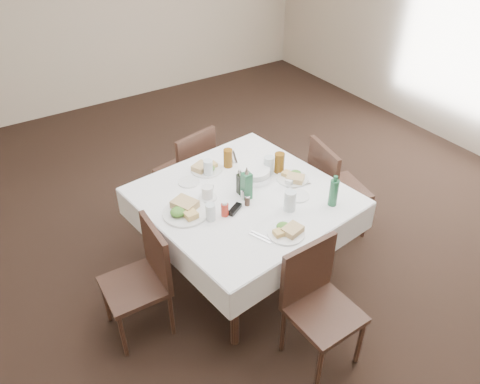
{
  "coord_description": "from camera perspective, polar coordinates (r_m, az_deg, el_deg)",
  "views": [
    {
      "loc": [
        -1.68,
        -2.43,
        2.71
      ],
      "look_at": [
        -0.23,
        -0.19,
        0.8
      ],
      "focal_mm": 35.0,
      "sensor_mm": 36.0,
      "label": 1
    }
  ],
  "objects": [
    {
      "name": "cutlery_w",
      "position": [
        3.24,
        -7.27,
        -1.49
      ],
      "size": [
        0.2,
        0.06,
        0.01
      ],
      "color": "silver",
      "rests_on": "dining_table"
    },
    {
      "name": "meal_north",
      "position": [
        3.58,
        -4.2,
        2.93
      ],
      "size": [
        0.24,
        0.24,
        0.05
      ],
      "color": "white",
      "rests_on": "dining_table"
    },
    {
      "name": "cutlery_s",
      "position": [
        2.96,
        2.58,
        -5.51
      ],
      "size": [
        0.1,
        0.17,
        0.01
      ],
      "color": "silver",
      "rests_on": "dining_table"
    },
    {
      "name": "chair_north",
      "position": [
        4.13,
        -6.11,
        2.96
      ],
      "size": [
        0.49,
        0.49,
        0.87
      ],
      "color": "black",
      "rests_on": "ground"
    },
    {
      "name": "water_s",
      "position": [
        3.15,
        6.11,
        -1.07
      ],
      "size": [
        0.08,
        0.08,
        0.15
      ],
      "color": "silver",
      "rests_on": "dining_table"
    },
    {
      "name": "meal_south",
      "position": [
        2.99,
        5.73,
        -4.73
      ],
      "size": [
        0.24,
        0.24,
        0.05
      ],
      "color": "white",
      "rests_on": "dining_table"
    },
    {
      "name": "bread_basket",
      "position": [
        3.47,
        1.78,
        2.24
      ],
      "size": [
        0.25,
        0.25,
        0.08
      ],
      "color": "silver",
      "rests_on": "dining_table"
    },
    {
      "name": "oil_cruet_green",
      "position": [
        3.22,
        0.8,
        0.88
      ],
      "size": [
        0.06,
        0.06,
        0.26
      ],
      "color": "#24643E",
      "rests_on": "dining_table"
    },
    {
      "name": "side_plate_a",
      "position": [
        3.46,
        -6.26,
        1.22
      ],
      "size": [
        0.16,
        0.16,
        0.01
      ],
      "color": "white",
      "rests_on": "dining_table"
    },
    {
      "name": "side_plate_b",
      "position": [
        3.32,
        7.1,
        -0.48
      ],
      "size": [
        0.16,
        0.16,
        0.01
      ],
      "color": "white",
      "rests_on": "dining_table"
    },
    {
      "name": "green_bottle",
      "position": [
        3.23,
        11.35,
        -0.03
      ],
      "size": [
        0.06,
        0.06,
        0.23
      ],
      "color": "#24643E",
      "rests_on": "dining_table"
    },
    {
      "name": "room_shell",
      "position": [
        3.12,
        1.7,
        16.94
      ],
      "size": [
        6.04,
        7.04,
        2.8
      ],
      "color": "#C0AF98",
      "rests_on": "ground"
    },
    {
      "name": "meal_west",
      "position": [
        3.15,
        -6.77,
        -2.2
      ],
      "size": [
        0.31,
        0.31,
        0.07
      ],
      "color": "white",
      "rests_on": "dining_table"
    },
    {
      "name": "cutlery_e",
      "position": [
        3.43,
        7.15,
        0.76
      ],
      "size": [
        0.19,
        0.06,
        0.01
      ],
      "color": "silver",
      "rests_on": "dining_table"
    },
    {
      "name": "salt_shaker",
      "position": [
        3.25,
        0.41,
        -0.27
      ],
      "size": [
        0.04,
        0.04,
        0.08
      ],
      "color": "white",
      "rests_on": "dining_table"
    },
    {
      "name": "water_e",
      "position": [
        3.51,
        3.52,
        3.27
      ],
      "size": [
        0.08,
        0.08,
        0.14
      ],
      "color": "silver",
      "rests_on": "dining_table"
    },
    {
      "name": "coffee_mug",
      "position": [
        3.27,
        -3.95,
        -0.1
      ],
      "size": [
        0.14,
        0.13,
        0.1
      ],
      "color": "white",
      "rests_on": "dining_table"
    },
    {
      "name": "meal_east",
      "position": [
        3.49,
        6.51,
        1.82
      ],
      "size": [
        0.24,
        0.24,
        0.05
      ],
      "color": "white",
      "rests_on": "dining_table"
    },
    {
      "name": "chair_west",
      "position": [
        3.19,
        -11.54,
        -9.76
      ],
      "size": [
        0.41,
        0.41,
        0.84
      ],
      "color": "black",
      "rests_on": "ground"
    },
    {
      "name": "ground_plane",
      "position": [
        4.01,
        1.27,
        -6.9
      ],
      "size": [
        7.0,
        7.0,
        0.0
      ],
      "primitive_type": "plane",
      "color": "black"
    },
    {
      "name": "oil_cruet_dark",
      "position": [
        3.29,
        0.09,
        1.09
      ],
      "size": [
        0.05,
        0.05,
        0.2
      ],
      "color": "black",
      "rests_on": "dining_table"
    },
    {
      "name": "chair_south",
      "position": [
        3.01,
        9.29,
        -12.56
      ],
      "size": [
        0.42,
        0.42,
        0.85
      ],
      "color": "black",
      "rests_on": "ground"
    },
    {
      "name": "iced_tea_b",
      "position": [
        3.53,
        4.82,
        3.57
      ],
      "size": [
        0.08,
        0.08,
        0.16
      ],
      "color": "brown",
      "rests_on": "dining_table"
    },
    {
      "name": "sugar_caddy",
      "position": [
        3.44,
        6.21,
        1.39
      ],
      "size": [
        0.11,
        0.08,
        0.05
      ],
      "color": "white",
      "rests_on": "dining_table"
    },
    {
      "name": "cutlery_n",
      "position": [
        3.73,
        -0.87,
        4.26
      ],
      "size": [
        0.12,
        0.2,
        0.01
      ],
      "color": "silver",
      "rests_on": "dining_table"
    },
    {
      "name": "ketchup_bottle",
      "position": [
        3.1,
        -1.87,
        -2.1
      ],
      "size": [
        0.05,
        0.05,
        0.11
      ],
      "color": "#B5291A",
      "rests_on": "dining_table"
    },
    {
      "name": "water_w",
      "position": [
        3.07,
        -3.61,
        -2.45
      ],
      "size": [
        0.06,
        0.06,
        0.12
      ],
      "color": "silver",
      "rests_on": "dining_table"
    },
    {
      "name": "iced_tea_a",
      "position": [
        3.59,
        -1.47,
        4.15
      ],
      "size": [
        0.07,
        0.07,
        0.15
      ],
      "color": "brown",
      "rests_on": "dining_table"
    },
    {
      "name": "dining_table",
      "position": [
        3.36,
        0.42,
        -1.46
      ],
      "size": [
        1.47,
        1.47,
        0.76
      ],
      "color": "black",
      "rests_on": "ground"
    },
    {
      "name": "sunglasses",
      "position": [
        3.16,
        -0.64,
        -2.12
      ],
      "size": [
        0.13,
        0.1,
        0.03
      ],
      "color": "black",
      "rests_on": "dining_table"
    },
    {
      "name": "pepper_shaker",
      "position": [
        3.2,
        0.9,
        -0.99
      ],
      "size": [
        0.04,
        0.04,
        0.08
      ],
      "color": "#412D22",
      "rests_on": "dining_table"
    },
    {
      "name": "chair_east",
      "position": [
        3.94,
        11.1,
        0.9
      ],
      "size": [
        0.49,
        0.49,
        0.88
      ],
      "color": "black",
      "rests_on": "ground"
    },
    {
      "name": "water_n",
      "position": [
        3.49,
        -3.9,
        2.92
      ],
      "size": [
        0.07,
        0.07,
        0.13
      ],
      "color": "silver",
      "rests_on": "dining_table"
    }
  ]
}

